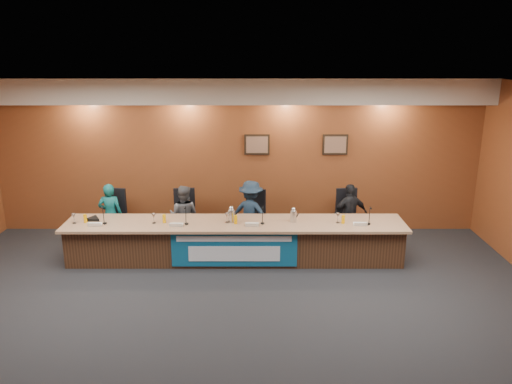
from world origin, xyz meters
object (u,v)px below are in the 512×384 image
(office_chair_b, at_px, (185,220))
(carafe_mid, at_px, (231,216))
(panelist_a, at_px, (111,215))
(speakerphone, at_px, (93,219))
(panelist_c, at_px, (251,213))
(office_chair_c, at_px, (251,220))
(dais_body, at_px, (235,242))
(panelist_d, at_px, (350,215))
(office_chair_d, at_px, (348,220))
(banner, at_px, (234,249))
(panelist_b, at_px, (184,216))
(office_chair_a, at_px, (113,220))
(carafe_right, at_px, (293,216))

(office_chair_b, height_order, carafe_mid, carafe_mid)
(panelist_a, height_order, office_chair_b, panelist_a)
(speakerphone, bearing_deg, office_chair_b, 26.11)
(panelist_c, xyz_separation_m, office_chair_c, (0.00, 0.10, -0.17))
(dais_body, xyz_separation_m, panelist_d, (2.21, 0.72, 0.27))
(office_chair_d, bearing_deg, banner, -157.15)
(office_chair_d, relative_size, speakerphone, 1.50)
(panelist_b, distance_m, office_chair_b, 0.16)
(panelist_b, bearing_deg, office_chair_b, -78.50)
(panelist_c, xyz_separation_m, office_chair_a, (-2.74, 0.10, -0.17))
(panelist_c, bearing_deg, banner, 97.64)
(panelist_a, xyz_separation_m, office_chair_d, (4.67, 0.10, -0.15))
(office_chair_d, bearing_deg, panelist_a, 174.98)
(panelist_a, relative_size, speakerphone, 3.92)
(panelist_d, bearing_deg, panelist_a, -15.55)
(dais_body, distance_m, office_chair_c, 0.87)
(office_chair_c, bearing_deg, speakerphone, -140.19)
(dais_body, bearing_deg, office_chair_b, 141.63)
(carafe_mid, bearing_deg, office_chair_c, 67.50)
(panelist_c, height_order, office_chair_b, panelist_c)
(panelist_b, xyz_separation_m, panelist_d, (3.24, 0.00, 0.01))
(panelist_b, distance_m, carafe_right, 2.23)
(panelist_c, xyz_separation_m, office_chair_d, (1.93, 0.10, -0.17))
(panelist_a, relative_size, office_chair_b, 2.61)
(panelist_a, xyz_separation_m, office_chair_a, (0.00, 0.10, -0.15))
(carafe_right, bearing_deg, panelist_c, 135.48)
(panelist_b, relative_size, office_chair_d, 2.54)
(office_chair_c, relative_size, carafe_mid, 2.11)
(office_chair_a, distance_m, office_chair_b, 1.43)
(banner, xyz_separation_m, office_chair_d, (2.21, 1.23, 0.10))
(dais_body, relative_size, banner, 2.73)
(office_chair_c, relative_size, office_chair_d, 1.00)
(panelist_a, xyz_separation_m, carafe_right, (3.51, -0.75, 0.23))
(panelist_b, relative_size, office_chair_b, 2.54)
(dais_body, distance_m, office_chair_a, 2.59)
(panelist_d, bearing_deg, dais_body, 2.38)
(panelist_a, distance_m, panelist_c, 2.74)
(panelist_a, xyz_separation_m, panelist_b, (1.43, 0.00, -0.02))
(panelist_c, xyz_separation_m, panelist_d, (1.93, 0.00, -0.03))
(dais_body, relative_size, panelist_b, 4.93)
(office_chair_d, relative_size, carafe_right, 2.22)
(panelist_a, bearing_deg, banner, 152.43)
(panelist_d, bearing_deg, banner, 11.53)
(panelist_b, distance_m, panelist_d, 3.24)
(panelist_d, distance_m, carafe_right, 1.40)
(office_chair_d, bearing_deg, office_chair_b, 173.75)
(office_chair_c, bearing_deg, carafe_right, -23.12)
(office_chair_a, bearing_deg, office_chair_c, 8.96)
(office_chair_d, bearing_deg, panelist_d, -96.25)
(panelist_b, relative_size, carafe_right, 5.62)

